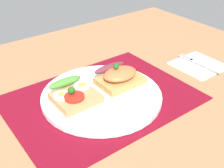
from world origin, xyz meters
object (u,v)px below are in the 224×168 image
at_px(sandwich_egg_tomato, 73,94).
at_px(napkin, 199,65).
at_px(plate, 102,96).
at_px(sandwich_salmon, 119,76).
at_px(fork, 198,63).

xyz_separation_m(sandwich_egg_tomato, napkin, (0.38, -0.05, -0.02)).
bearing_deg(plate, napkin, -5.22).
height_order(plate, sandwich_salmon, sandwich_salmon).
height_order(sandwich_salmon, fork, sandwich_salmon).
bearing_deg(fork, plate, 175.29).
bearing_deg(napkin, sandwich_salmon, 170.23).
bearing_deg(napkin, plate, 174.78).
bearing_deg(sandwich_salmon, sandwich_egg_tomato, 178.12).
distance_m(plate, fork, 0.31).
xyz_separation_m(plate, sandwich_salmon, (0.06, 0.01, 0.02)).
distance_m(sandwich_salmon, fork, 0.26).
distance_m(plate, napkin, 0.32).
height_order(plate, napkin, plate).
height_order(plate, sandwich_egg_tomato, sandwich_egg_tomato).
distance_m(sandwich_egg_tomato, sandwich_salmon, 0.12).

